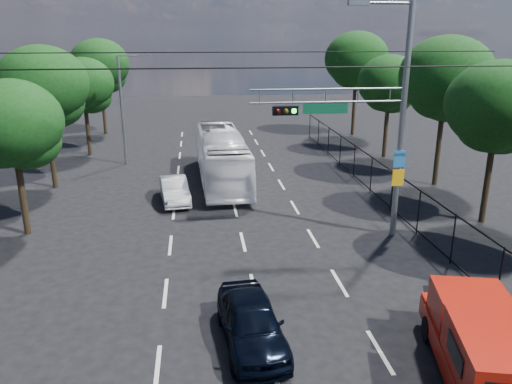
{
  "coord_description": "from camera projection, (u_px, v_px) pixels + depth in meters",
  "views": [
    {
      "loc": [
        -1.77,
        -11.18,
        8.29
      ],
      "look_at": [
        0.31,
        6.0,
        2.8
      ],
      "focal_mm": 35.0,
      "sensor_mm": 36.0,
      "label": 1
    }
  ],
  "objects": [
    {
      "name": "tree_right_d",
      "position": [
        389.0,
        87.0,
        33.97
      ],
      "size": [
        4.32,
        4.32,
        7.02
      ],
      "color": "black",
      "rests_on": "ground"
    },
    {
      "name": "streetlight_left",
      "position": [
        124.0,
        105.0,
        32.18
      ],
      "size": [
        2.09,
        0.22,
        7.08
      ],
      "color": "slate",
      "rests_on": "ground"
    },
    {
      "name": "ground",
      "position": [
        272.0,
        360.0,
        13.29
      ],
      "size": [
        120.0,
        120.0,
        0.0
      ],
      "primitive_type": "plane",
      "color": "black",
      "rests_on": "ground"
    },
    {
      "name": "red_pickup",
      "position": [
        483.0,
        345.0,
        12.15
      ],
      "size": [
        3.09,
        5.6,
        1.98
      ],
      "color": "black",
      "rests_on": "ground"
    },
    {
      "name": "tree_left_d",
      "position": [
        84.0,
        88.0,
        34.46
      ],
      "size": [
        4.2,
        4.2,
        6.83
      ],
      "color": "black",
      "rests_on": "ground"
    },
    {
      "name": "utility_wires",
      "position": [
        239.0,
        62.0,
        19.46
      ],
      "size": [
        22.0,
        5.04,
        0.74
      ],
      "color": "black",
      "rests_on": "ground"
    },
    {
      "name": "lane_markings",
      "position": [
        232.0,
        197.0,
        26.53
      ],
      "size": [
        6.12,
        38.0,
        0.01
      ],
      "color": "beige",
      "rests_on": "ground"
    },
    {
      "name": "white_bus",
      "position": [
        222.0,
        157.0,
        28.98
      ],
      "size": [
        2.78,
        10.54,
        2.92
      ],
      "primitive_type": "imported",
      "rotation": [
        0.0,
        0.0,
        0.03
      ],
      "color": "white",
      "rests_on": "ground"
    },
    {
      "name": "tree_right_c",
      "position": [
        446.0,
        83.0,
        27.12
      ],
      "size": [
        5.1,
        5.1,
        8.29
      ],
      "color": "black",
      "rests_on": "ground"
    },
    {
      "name": "tree_left_e",
      "position": [
        100.0,
        69.0,
        41.76
      ],
      "size": [
        4.92,
        4.92,
        7.99
      ],
      "color": "black",
      "rests_on": "ground"
    },
    {
      "name": "white_van",
      "position": [
        174.0,
        190.0,
        25.68
      ],
      "size": [
        1.82,
        3.9,
        1.24
      ],
      "primitive_type": "imported",
      "rotation": [
        0.0,
        0.0,
        0.14
      ],
      "color": "silver",
      "rests_on": "ground"
    },
    {
      "name": "navy_hatchback",
      "position": [
        251.0,
        322.0,
        13.8
      ],
      "size": [
        1.94,
        4.12,
        1.36
      ],
      "primitive_type": "imported",
      "rotation": [
        0.0,
        0.0,
        0.09
      ],
      "color": "black",
      "rests_on": "ground"
    },
    {
      "name": "signal_mast",
      "position": [
        374.0,
        114.0,
        19.87
      ],
      "size": [
        6.43,
        0.39,
        9.5
      ],
      "color": "slate",
      "rests_on": "ground"
    },
    {
      "name": "tree_left_b",
      "position": [
        13.0,
        129.0,
        20.33
      ],
      "size": [
        4.08,
        4.08,
        6.63
      ],
      "color": "black",
      "rests_on": "ground"
    },
    {
      "name": "tree_right_e",
      "position": [
        357.0,
        64.0,
        41.23
      ],
      "size": [
        5.28,
        5.28,
        8.58
      ],
      "color": "black",
      "rests_on": "ground"
    },
    {
      "name": "tree_right_b",
      "position": [
        497.0,
        112.0,
        21.58
      ],
      "size": [
        4.5,
        4.5,
        7.31
      ],
      "color": "black",
      "rests_on": "ground"
    },
    {
      "name": "tree_left_c",
      "position": [
        44.0,
        91.0,
        26.64
      ],
      "size": [
        4.8,
        4.8,
        7.8
      ],
      "color": "black",
      "rests_on": "ground"
    },
    {
      "name": "fence_right",
      "position": [
        383.0,
        183.0,
        25.37
      ],
      "size": [
        0.06,
        34.03,
        2.0
      ],
      "color": "black",
      "rests_on": "ground"
    }
  ]
}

